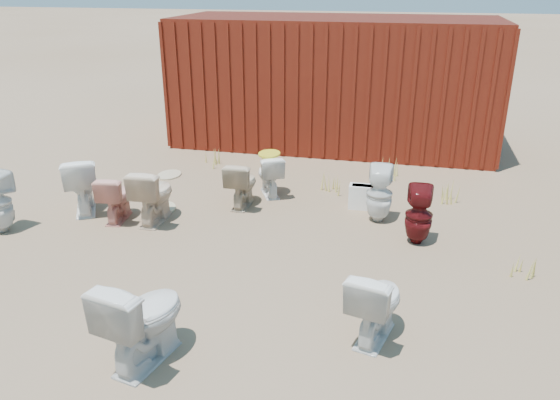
% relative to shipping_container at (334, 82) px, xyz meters
% --- Properties ---
extents(ground, '(100.00, 100.00, 0.00)m').
position_rel_shipping_container_xyz_m(ground, '(0.00, -5.20, -1.20)').
color(ground, brown).
rests_on(ground, ground).
extents(shipping_container, '(6.00, 2.40, 2.40)m').
position_rel_shipping_container_xyz_m(shipping_container, '(0.00, 0.00, 0.00)').
color(shipping_container, '#500F0D').
rests_on(shipping_container, ground).
extents(toilet_front_a, '(0.79, 0.91, 0.81)m').
position_rel_shipping_container_xyz_m(toilet_front_a, '(-2.93, -4.31, -0.80)').
color(toilet_front_a, white).
rests_on(toilet_front_a, ground).
extents(toilet_front_pink, '(0.44, 0.68, 0.65)m').
position_rel_shipping_container_xyz_m(toilet_front_pink, '(-2.31, -4.48, -0.87)').
color(toilet_front_pink, '#DF8F81').
rests_on(toilet_front_pink, ground).
extents(toilet_front_c, '(0.64, 0.91, 0.84)m').
position_rel_shipping_container_xyz_m(toilet_front_c, '(-0.59, -7.12, -0.78)').
color(toilet_front_c, silver).
rests_on(toilet_front_c, ground).
extents(toilet_front_maroon, '(0.34, 0.35, 0.74)m').
position_rel_shipping_container_xyz_m(toilet_front_maroon, '(1.68, -4.27, -0.83)').
color(toilet_front_maroon, '#510D0F').
rests_on(toilet_front_maroon, ground).
extents(toilet_front_e, '(0.57, 0.79, 0.73)m').
position_rel_shipping_container_xyz_m(toilet_front_e, '(1.30, -6.34, -0.84)').
color(toilet_front_e, silver).
rests_on(toilet_front_e, ground).
extents(toilet_back_beige_left, '(0.45, 0.76, 0.77)m').
position_rel_shipping_container_xyz_m(toilet_back_beige_left, '(-1.79, -4.41, -0.82)').
color(toilet_back_beige_left, beige).
rests_on(toilet_back_beige_left, ground).
extents(toilet_back_beige_right, '(0.38, 0.67, 0.68)m').
position_rel_shipping_container_xyz_m(toilet_back_beige_right, '(-0.80, -3.62, -0.86)').
color(toilet_back_beige_right, tan).
rests_on(toilet_back_beige_right, ground).
extents(toilet_back_yellowlid, '(0.60, 0.72, 0.64)m').
position_rel_shipping_container_xyz_m(toilet_back_yellowlid, '(-0.52, -3.11, -0.88)').
color(toilet_back_yellowlid, white).
rests_on(toilet_back_yellowlid, ground).
extents(toilet_back_e, '(0.35, 0.36, 0.78)m').
position_rel_shipping_container_xyz_m(toilet_back_e, '(1.16, -3.70, -0.81)').
color(toilet_back_e, white).
rests_on(toilet_back_e, ground).
extents(yellow_lid, '(0.32, 0.40, 0.02)m').
position_rel_shipping_container_xyz_m(yellow_lid, '(-0.52, -3.11, -0.55)').
color(yellow_lid, gold).
rests_on(yellow_lid, toilet_back_yellowlid).
extents(loose_tank, '(0.50, 0.21, 0.35)m').
position_rel_shipping_container_xyz_m(loose_tank, '(0.97, -3.32, -1.02)').
color(loose_tank, white).
rests_on(loose_tank, ground).
extents(loose_lid_near, '(0.40, 0.51, 0.02)m').
position_rel_shipping_container_xyz_m(loose_lid_near, '(-2.37, -2.67, -1.19)').
color(loose_lid_near, tan).
rests_on(loose_lid_near, ground).
extents(loose_lid_far, '(0.53, 0.58, 0.02)m').
position_rel_shipping_container_xyz_m(loose_lid_far, '(-1.88, -3.99, -1.19)').
color(loose_lid_far, '#BCB288').
rests_on(loose_lid_far, ground).
extents(weed_clump_a, '(0.36, 0.36, 0.27)m').
position_rel_shipping_container_xyz_m(weed_clump_a, '(-1.85, -1.98, -1.06)').
color(weed_clump_a, gold).
rests_on(weed_clump_a, ground).
extents(weed_clump_b, '(0.32, 0.32, 0.28)m').
position_rel_shipping_container_xyz_m(weed_clump_b, '(0.40, -2.80, -1.06)').
color(weed_clump_b, gold).
rests_on(weed_clump_b, ground).
extents(weed_clump_c, '(0.36, 0.36, 0.28)m').
position_rel_shipping_container_xyz_m(weed_clump_c, '(2.13, -2.77, -1.06)').
color(weed_clump_c, gold).
rests_on(weed_clump_c, ground).
extents(weed_clump_d, '(0.30, 0.30, 0.23)m').
position_rel_shipping_container_xyz_m(weed_clump_d, '(-0.95, -1.73, -1.08)').
color(weed_clump_d, gold).
rests_on(weed_clump_d, ground).
extents(weed_clump_e, '(0.34, 0.34, 0.28)m').
position_rel_shipping_container_xyz_m(weed_clump_e, '(1.20, -1.96, -1.06)').
color(weed_clump_e, gold).
rests_on(weed_clump_e, ground).
extents(weed_clump_f, '(0.28, 0.28, 0.25)m').
position_rel_shipping_container_xyz_m(weed_clump_f, '(2.84, -4.86, -1.07)').
color(weed_clump_f, gold).
rests_on(weed_clump_f, ground).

